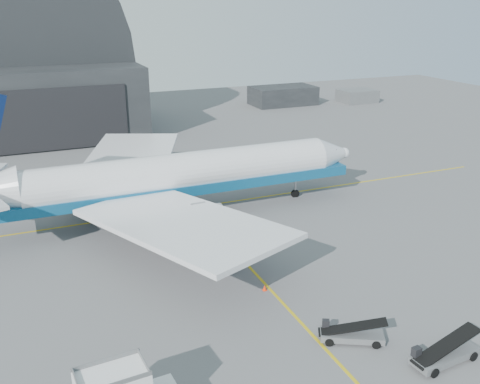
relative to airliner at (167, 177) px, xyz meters
name	(u,v)px	position (x,y,z in m)	size (l,w,h in m)	color
ground	(271,291)	(3.34, -18.53, -4.48)	(200.00, 200.00, 0.00)	#565659
taxi_lines	(217,232)	(3.34, -5.86, -4.47)	(80.00, 42.12, 0.02)	gold
distant_bldg_a	(283,104)	(41.34, 53.47, -4.48)	(14.00, 8.00, 4.00)	black
distant_bldg_b	(357,102)	(58.34, 49.47, -4.48)	(8.00, 6.00, 2.80)	slate
airliner	(167,177)	(0.00, 0.00, 0.00)	(45.63, 44.25, 16.01)	white
pushback_tug	(186,241)	(-0.52, -7.99, -3.87)	(3.92, 2.89, 1.63)	black
belt_loader_a	(444,354)	(9.71, -31.01, -3.88)	(5.22, 2.17, 1.96)	slate
belt_loader_b	(351,334)	(5.44, -26.74, -3.94)	(4.53, 3.33, 1.76)	slate
traffic_cone	(265,288)	(2.87, -18.25, -4.25)	(0.33, 0.33, 0.48)	#FF3008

